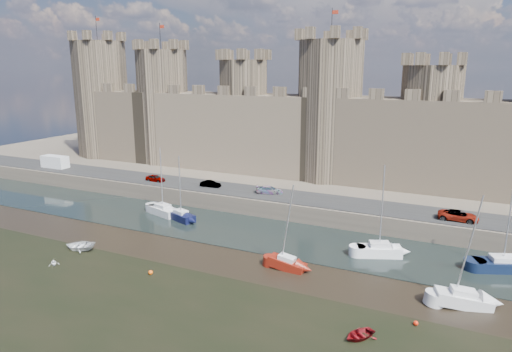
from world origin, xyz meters
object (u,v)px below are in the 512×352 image
at_px(car_1, 211,184).
at_px(sailboat_2, 379,250).
at_px(car_3, 458,216).
at_px(sailboat_3, 503,264).
at_px(car_2, 269,190).
at_px(sailboat_5, 463,298).
at_px(sailboat_1, 181,216).
at_px(sailboat_4, 287,263).
at_px(van, 55,162).
at_px(car_0, 155,178).
at_px(sailboat_0, 163,210).

xyz_separation_m(car_1, sailboat_2, (28.61, -10.44, -2.20)).
height_order(car_3, sailboat_3, sailboat_3).
distance_m(car_2, sailboat_5, 33.60).
bearing_deg(car_2, sailboat_1, 119.68).
bearing_deg(sailboat_4, van, 164.41).
height_order(car_1, car_3, car_3).
xyz_separation_m(van, sailboat_5, (71.90, -18.40, -2.91)).
distance_m(van, sailboat_4, 57.48).
bearing_deg(car_3, car_0, 90.48).
height_order(car_0, van, van).
distance_m(sailboat_0, sailboat_1, 4.03).
bearing_deg(sailboat_5, car_0, 142.57).
bearing_deg(sailboat_4, car_3, 49.30).
distance_m(sailboat_4, sailboat_5, 17.37).
bearing_deg(car_2, car_3, -110.94).
bearing_deg(sailboat_0, sailboat_2, 13.94).
distance_m(car_2, car_3, 26.40).
xyz_separation_m(van, sailboat_1, (35.09, -9.42, -2.91)).
xyz_separation_m(car_2, sailboat_0, (-13.14, -9.06, -2.30)).
height_order(car_2, sailboat_0, sailboat_0).
xyz_separation_m(sailboat_2, sailboat_5, (9.01, -8.11, -0.09)).
distance_m(sailboat_0, sailboat_2, 31.75).
bearing_deg(sailboat_2, sailboat_3, -14.23).
bearing_deg(van, sailboat_0, -15.55).
relative_size(car_1, sailboat_5, 0.31).
height_order(sailboat_0, sailboat_1, sailboat_0).
distance_m(car_1, sailboat_1, 9.87).
bearing_deg(car_1, sailboat_3, -107.63).
relative_size(car_0, car_1, 1.04).
height_order(sailboat_2, sailboat_4, sailboat_2).
xyz_separation_m(car_3, sailboat_1, (-35.60, -8.65, -2.42)).
relative_size(car_0, car_2, 0.86).
bearing_deg(car_1, van, 84.48).
bearing_deg(car_3, car_1, 89.30).
relative_size(car_2, sailboat_4, 0.42).
relative_size(van, sailboat_0, 0.54).
distance_m(van, sailboat_2, 63.78).
bearing_deg(car_3, sailboat_1, 104.40).
bearing_deg(car_1, car_0, 88.15).
bearing_deg(car_1, car_3, -97.20).
bearing_deg(sailboat_5, car_2, 128.31).
xyz_separation_m(van, sailboat_3, (75.54, -8.53, -2.87)).
bearing_deg(sailboat_1, car_0, 161.65).
distance_m(sailboat_0, sailboat_5, 41.92).
height_order(car_3, sailboat_1, sailboat_1).
distance_m(car_0, sailboat_5, 51.21).
relative_size(car_0, sailboat_0, 0.35).
bearing_deg(sailboat_5, car_1, 136.74).
height_order(sailboat_3, sailboat_5, sailboat_5).
bearing_deg(sailboat_1, car_2, 67.67).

